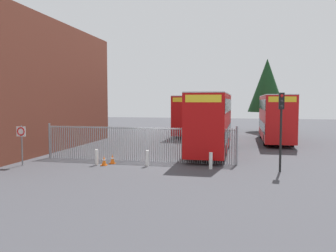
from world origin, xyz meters
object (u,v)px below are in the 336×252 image
(bollard_near_left, at_px, (97,157))
(bollard_center_front, at_px, (147,158))
(double_decker_bus_behind_fence_right, at_px, (191,114))
(traffic_cone_by_gate, at_px, (104,161))
(double_decker_bus_behind_fence_left, at_px, (276,116))
(traffic_cone_mid_forecourt, at_px, (112,159))
(traffic_light_kerbside, at_px, (281,117))
(double_decker_bus_near_gate, at_px, (211,120))
(speed_limit_sign_post, at_px, (21,136))
(bollard_near_right, at_px, (211,161))

(bollard_near_left, xyz_separation_m, bollard_center_front, (3.08, 0.31, 0.00))
(double_decker_bus_behind_fence_right, xyz_separation_m, bollard_center_front, (0.28, -19.43, -1.95))
(bollard_near_left, distance_m, traffic_cone_by_gate, 0.51)
(double_decker_bus_behind_fence_left, relative_size, double_decker_bus_behind_fence_right, 1.00)
(traffic_cone_by_gate, relative_size, traffic_cone_mid_forecourt, 1.00)
(double_decker_bus_behind_fence_right, height_order, traffic_light_kerbside, double_decker_bus_behind_fence_right)
(double_decker_bus_near_gate, relative_size, double_decker_bus_behind_fence_left, 1.00)
(double_decker_bus_near_gate, height_order, double_decker_bus_behind_fence_right, same)
(double_decker_bus_behind_fence_right, relative_size, speed_limit_sign_post, 4.50)
(double_decker_bus_behind_fence_right, distance_m, traffic_cone_by_gate, 20.00)
(double_decker_bus_near_gate, distance_m, double_decker_bus_behind_fence_right, 13.76)
(bollard_center_front, bearing_deg, double_decker_bus_behind_fence_right, 90.81)
(bollard_near_left, height_order, bollard_near_right, same)
(double_decker_bus_near_gate, distance_m, traffic_cone_mid_forecourt, 8.28)
(traffic_cone_by_gate, bearing_deg, bollard_center_front, 6.98)
(double_decker_bus_near_gate, xyz_separation_m, traffic_cone_by_gate, (-5.80, -6.44, -2.13))
(double_decker_bus_behind_fence_right, bearing_deg, speed_limit_sign_post, -108.86)
(double_decker_bus_behind_fence_left, height_order, traffic_cone_mid_forecourt, double_decker_bus_behind_fence_left)
(double_decker_bus_behind_fence_right, distance_m, speed_limit_sign_post, 22.01)
(traffic_light_kerbside, bearing_deg, bollard_near_right, -178.82)
(bollard_near_right, distance_m, speed_limit_sign_post, 11.29)
(double_decker_bus_behind_fence_right, xyz_separation_m, bollard_near_right, (4.02, -19.50, -1.95))
(bollard_near_right, distance_m, traffic_light_kerbside, 4.52)
(traffic_cone_mid_forecourt, bearing_deg, double_decker_bus_behind_fence_right, 83.86)
(bollard_near_left, relative_size, bollard_center_front, 1.00)
(bollard_near_left, relative_size, traffic_cone_mid_forecourt, 1.61)
(bollard_near_right, bearing_deg, bollard_near_left, -177.94)
(bollard_near_left, height_order, speed_limit_sign_post, speed_limit_sign_post)
(bollard_center_front, distance_m, traffic_cone_by_gate, 2.63)
(bollard_center_front, bearing_deg, speed_limit_sign_post, -169.37)
(traffic_cone_mid_forecourt, relative_size, speed_limit_sign_post, 0.25)
(traffic_light_kerbside, bearing_deg, traffic_cone_mid_forecourt, 178.11)
(double_decker_bus_behind_fence_left, distance_m, speed_limit_sign_post, 22.46)
(traffic_cone_mid_forecourt, xyz_separation_m, traffic_light_kerbside, (9.83, -0.32, 2.70))
(bollard_near_right, height_order, traffic_light_kerbside, traffic_light_kerbside)
(double_decker_bus_behind_fence_left, distance_m, traffic_cone_mid_forecourt, 17.93)
(double_decker_bus_near_gate, height_order, bollard_center_front, double_decker_bus_near_gate)
(double_decker_bus_behind_fence_left, bearing_deg, bollard_near_left, -128.16)
(traffic_light_kerbside, bearing_deg, double_decker_bus_behind_fence_left, 86.00)
(bollard_near_right, relative_size, speed_limit_sign_post, 0.40)
(double_decker_bus_behind_fence_left, bearing_deg, traffic_cone_mid_forecourt, -127.54)
(bollard_near_left, bearing_deg, double_decker_bus_behind_fence_right, 81.91)
(double_decker_bus_behind_fence_left, bearing_deg, bollard_near_right, -108.20)
(bollard_center_front, relative_size, traffic_cone_by_gate, 1.61)
(double_decker_bus_near_gate, xyz_separation_m, speed_limit_sign_post, (-10.59, -7.51, -0.65))
(double_decker_bus_near_gate, bearing_deg, bollard_near_right, -84.96)
(bollard_near_left, bearing_deg, traffic_light_kerbside, 1.75)
(double_decker_bus_behind_fence_left, height_order, speed_limit_sign_post, double_decker_bus_behind_fence_left)
(double_decker_bus_behind_fence_right, relative_size, bollard_center_front, 11.38)
(double_decker_bus_near_gate, xyz_separation_m, traffic_light_kerbside, (4.31, -6.10, 0.56))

